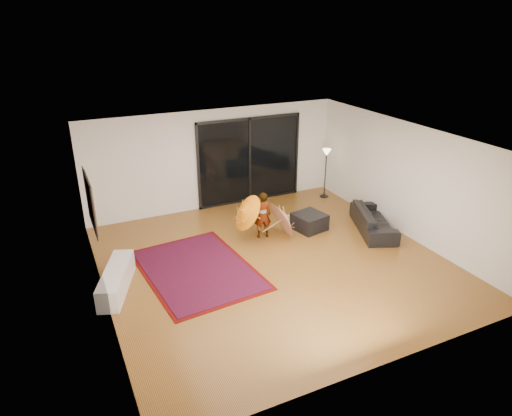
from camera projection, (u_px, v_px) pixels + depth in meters
floor at (274, 262)px, 9.88m from camera, size 7.00×7.00×0.00m
ceiling at (276, 141)px, 8.82m from camera, size 7.00×7.00×0.00m
wall_back at (215, 159)px, 12.26m from camera, size 7.00×0.00×7.00m
wall_front at (389, 292)px, 6.44m from camera, size 7.00×0.00×7.00m
wall_left at (98, 238)px, 7.98m from camera, size 0.00×7.00×7.00m
wall_right at (407, 180)px, 10.72m from camera, size 0.00×7.00×7.00m
sliding_door at (249, 160)px, 12.69m from camera, size 3.06×0.07×2.40m
painting at (90, 202)px, 8.71m from camera, size 0.04×1.28×1.08m
media_console at (116, 280)px, 8.82m from camera, size 0.97×1.65×0.45m
speaker at (116, 280)px, 8.90m from camera, size 0.35×0.35×0.35m
persian_rug at (197, 270)px, 9.59m from camera, size 2.38×3.15×0.02m
sofa at (374, 220)px, 11.23m from camera, size 1.40×2.02×0.55m
ottoman at (309, 222)px, 11.33m from camera, size 0.84×0.84×0.40m
floor_lamp at (326, 159)px, 12.98m from camera, size 0.25×0.25×1.44m
child at (263, 215)px, 10.79m from camera, size 0.47×0.36×1.15m
parasol_orange at (242, 214)px, 10.47m from camera, size 0.62×0.88×0.90m
parasol_white at (288, 216)px, 10.93m from camera, size 0.55×0.93×0.96m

